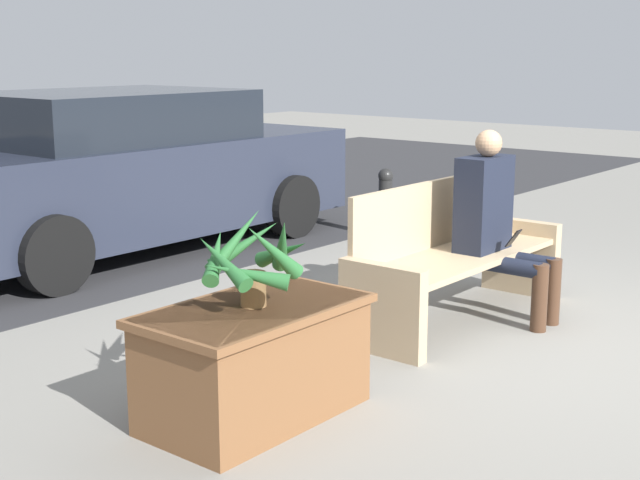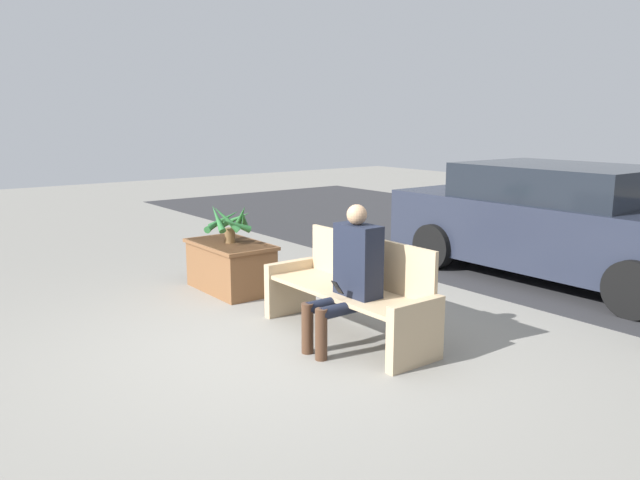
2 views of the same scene
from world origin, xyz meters
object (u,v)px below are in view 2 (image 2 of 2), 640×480
(person_seated, at_px, (350,271))
(parked_car, at_px, (563,223))
(bench, at_px, (351,291))
(planter_box, at_px, (231,265))
(potted_plant, at_px, (230,222))

(person_seated, bearing_deg, parked_car, 93.60)
(bench, distance_m, parked_car, 3.47)
(planter_box, bearing_deg, person_seated, -1.93)
(bench, distance_m, planter_box, 2.04)
(potted_plant, bearing_deg, parked_car, 60.47)
(planter_box, xyz_separation_m, parked_car, (2.02, 3.58, 0.40))
(person_seated, xyz_separation_m, parked_car, (-0.23, 3.66, 0.02))
(planter_box, bearing_deg, potted_plant, 133.52)
(bench, xyz_separation_m, planter_box, (-2.04, -0.12, -0.12))
(person_seated, xyz_separation_m, potted_plant, (-2.26, 0.08, 0.13))
(parked_car, bearing_deg, person_seated, -86.40)
(person_seated, distance_m, planter_box, 2.28)
(person_seated, relative_size, planter_box, 1.12)
(bench, relative_size, parked_car, 0.43)
(bench, relative_size, person_seated, 1.48)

